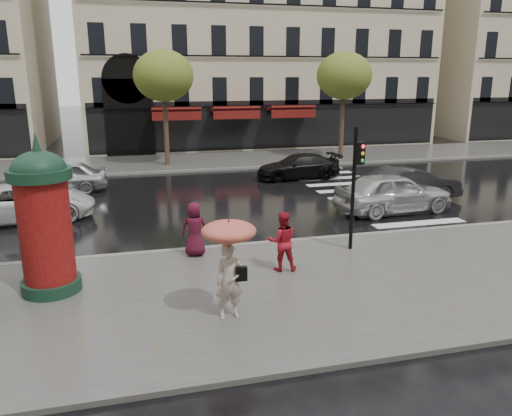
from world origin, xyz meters
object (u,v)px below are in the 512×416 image
object	(u,v)px
morris_column	(44,218)
car_darkgrey	(409,184)
traffic_light	(356,177)
car_white	(25,202)
man_burgundy	(195,229)
car_far_silver	(59,177)
car_black	(298,166)
woman_umbrella	(229,253)
woman_red	(282,241)
car_silver	(393,192)

from	to	relation	value
morris_column	car_darkgrey	bearing A→B (deg)	25.02
traffic_light	car_white	bearing A→B (deg)	148.65
man_burgundy	car_far_silver	world-z (taller)	man_burgundy
traffic_light	car_black	xyz separation A→B (m)	(2.08, 11.10, -1.73)
woman_umbrella	woman_red	bearing A→B (deg)	50.64
woman_umbrella	car_black	size ratio (longest dim) A/B	0.52
morris_column	car_far_silver	xyz separation A→B (m)	(-1.15, 11.68, -1.27)
traffic_light	car_silver	world-z (taller)	traffic_light
car_darkgrey	car_far_silver	world-z (taller)	car_darkgrey
car_white	car_far_silver	bearing A→B (deg)	-14.68
car_white	car_far_silver	xyz separation A→B (m)	(0.67, 4.47, 0.04)
woman_umbrella	man_burgundy	distance (m)	4.12
car_darkgrey	man_burgundy	bearing A→B (deg)	110.69
morris_column	car_darkgrey	size ratio (longest dim) A/B	0.87
man_burgundy	car_silver	size ratio (longest dim) A/B	0.34
man_burgundy	car_black	world-z (taller)	man_burgundy
traffic_light	car_black	distance (m)	11.43
woman_umbrella	car_silver	distance (m)	10.89
traffic_light	car_darkgrey	world-z (taller)	traffic_light
woman_umbrella	car_black	xyz separation A→B (m)	(6.56, 14.50, -0.98)
woman_red	woman_umbrella	bearing A→B (deg)	60.01
woman_umbrella	traffic_light	size ratio (longest dim) A/B	0.61
woman_red	car_silver	distance (m)	7.88
traffic_light	car_silver	distance (m)	5.52
car_silver	woman_red	bearing A→B (deg)	124.64
car_darkgrey	car_white	xyz separation A→B (m)	(-15.43, 0.86, -0.05)
woman_umbrella	traffic_light	world-z (taller)	traffic_light
man_burgundy	car_silver	distance (m)	8.87
car_far_silver	morris_column	bearing A→B (deg)	1.72
traffic_light	car_darkgrey	size ratio (longest dim) A/B	0.83
morris_column	car_darkgrey	xyz separation A→B (m)	(13.61, 6.35, -1.26)
car_white	car_black	world-z (taller)	car_white
traffic_light	car_far_silver	distance (m)	14.51
woman_umbrella	car_silver	xyz separation A→B (m)	(8.02, 7.32, -0.81)
woman_red	car_darkgrey	size ratio (longest dim) A/B	0.37
morris_column	woman_umbrella	bearing A→B (deg)	-31.55
car_darkgrey	traffic_light	bearing A→B (deg)	131.43
woman_red	car_silver	bearing A→B (deg)	-131.44
morris_column	car_silver	distance (m)	13.02
car_far_silver	woman_umbrella	bearing A→B (deg)	16.07
woman_red	morris_column	size ratio (longest dim) A/B	0.42
woman_red	morris_column	xyz separation A→B (m)	(-5.90, 0.11, 1.05)
car_silver	car_black	xyz separation A→B (m)	(-1.46, 7.18, -0.16)
woman_umbrella	morris_column	world-z (taller)	morris_column
morris_column	car_far_silver	distance (m)	11.81
morris_column	car_silver	xyz separation A→B (m)	(12.01, 4.87, -1.20)
car_silver	traffic_light	bearing A→B (deg)	133.38
morris_column	car_darkgrey	distance (m)	15.07
traffic_light	car_far_silver	bearing A→B (deg)	131.87
car_darkgrey	woman_red	bearing A→B (deg)	124.98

